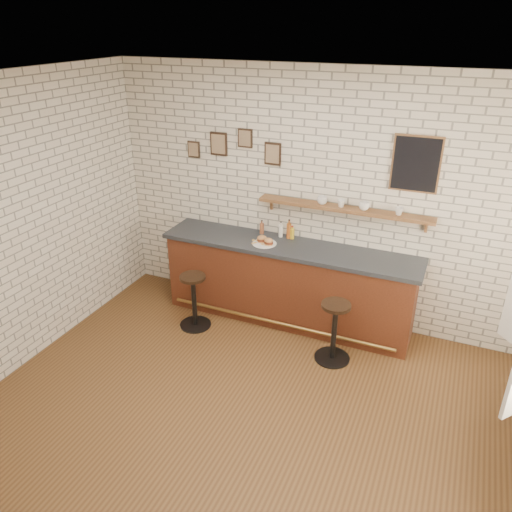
% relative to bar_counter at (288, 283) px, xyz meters
% --- Properties ---
extents(ground, '(5.00, 5.00, 0.00)m').
position_rel_bar_counter_xyz_m(ground, '(0.17, -1.70, -0.51)').
color(ground, brown).
rests_on(ground, ground).
extents(bar_counter, '(3.10, 0.65, 1.01)m').
position_rel_bar_counter_xyz_m(bar_counter, '(0.00, 0.00, 0.00)').
color(bar_counter, '#592817').
rests_on(bar_counter, ground).
extents(sandwich_plate, '(0.28, 0.28, 0.01)m').
position_rel_bar_counter_xyz_m(sandwich_plate, '(-0.28, -0.08, 0.51)').
color(sandwich_plate, white).
rests_on(sandwich_plate, bar_counter).
extents(ciabatta_sandwich, '(0.24, 0.17, 0.07)m').
position_rel_bar_counter_xyz_m(ciabatta_sandwich, '(-0.27, -0.08, 0.55)').
color(ciabatta_sandwich, tan).
rests_on(ciabatta_sandwich, sandwich_plate).
extents(potato_chips, '(0.25, 0.20, 0.00)m').
position_rel_bar_counter_xyz_m(potato_chips, '(-0.30, -0.08, 0.52)').
color(potato_chips, gold).
rests_on(potato_chips, sandwich_plate).
extents(bitters_bottle_brown, '(0.05, 0.05, 0.18)m').
position_rel_bar_counter_xyz_m(bitters_bottle_brown, '(-0.43, 0.20, 0.58)').
color(bitters_bottle_brown, brown).
rests_on(bitters_bottle_brown, bar_counter).
extents(bitters_bottle_white, '(0.05, 0.05, 0.20)m').
position_rel_bar_counter_xyz_m(bitters_bottle_white, '(-0.18, 0.20, 0.58)').
color(bitters_bottle_white, white).
rests_on(bitters_bottle_white, bar_counter).
extents(bitters_bottle_amber, '(0.06, 0.06, 0.24)m').
position_rel_bar_counter_xyz_m(bitters_bottle_amber, '(-0.07, 0.20, 0.60)').
color(bitters_bottle_amber, '#9F4F19').
rests_on(bitters_bottle_amber, bar_counter).
extents(condiment_bottle_yellow, '(0.05, 0.05, 0.17)m').
position_rel_bar_counter_xyz_m(condiment_bottle_yellow, '(-0.03, 0.20, 0.57)').
color(condiment_bottle_yellow, gold).
rests_on(condiment_bottle_yellow, bar_counter).
extents(bar_stool_left, '(0.38, 0.38, 0.69)m').
position_rel_bar_counter_xyz_m(bar_stool_left, '(-0.98, -0.59, -0.14)').
color(bar_stool_left, black).
rests_on(bar_stool_left, ground).
extents(bar_stool_right, '(0.39, 0.39, 0.71)m').
position_rel_bar_counter_xyz_m(bar_stool_right, '(0.75, -0.57, -0.13)').
color(bar_stool_right, black).
rests_on(bar_stool_right, ground).
extents(wall_shelf, '(2.00, 0.18, 0.18)m').
position_rel_bar_counter_xyz_m(wall_shelf, '(0.57, 0.20, 0.97)').
color(wall_shelf, brown).
rests_on(wall_shelf, ground).
extents(shelf_cup_a, '(0.16, 0.16, 0.09)m').
position_rel_bar_counter_xyz_m(shelf_cup_a, '(0.31, 0.20, 1.04)').
color(shelf_cup_a, white).
rests_on(shelf_cup_a, wall_shelf).
extents(shelf_cup_b, '(0.12, 0.12, 0.08)m').
position_rel_bar_counter_xyz_m(shelf_cup_b, '(0.54, 0.20, 1.04)').
color(shelf_cup_b, white).
rests_on(shelf_cup_b, wall_shelf).
extents(shelf_cup_c, '(0.14, 0.14, 0.09)m').
position_rel_bar_counter_xyz_m(shelf_cup_c, '(0.79, 0.20, 1.04)').
color(shelf_cup_c, white).
rests_on(shelf_cup_c, wall_shelf).
extents(shelf_cup_d, '(0.12, 0.12, 0.08)m').
position_rel_bar_counter_xyz_m(shelf_cup_d, '(1.17, 0.20, 1.04)').
color(shelf_cup_d, white).
rests_on(shelf_cup_d, wall_shelf).
extents(back_wall_decor, '(2.96, 0.02, 0.56)m').
position_rel_bar_counter_xyz_m(back_wall_decor, '(0.40, 0.28, 1.54)').
color(back_wall_decor, black).
rests_on(back_wall_decor, ground).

